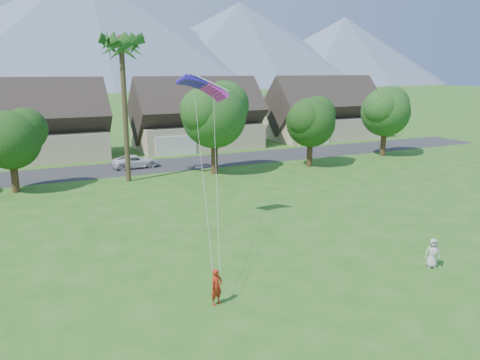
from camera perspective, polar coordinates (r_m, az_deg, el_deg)
ground at (r=18.55m, az=14.23°, el=-18.09°), size 500.00×500.00×0.00m
street at (r=48.07m, az=-12.50°, el=1.49°), size 90.00×7.00×0.01m
kite_flyer at (r=19.85m, az=-2.88°, el=-12.90°), size 0.66×0.53×1.56m
watcher at (r=25.15m, az=22.43°, el=-8.24°), size 0.87×0.79×1.49m
parked_car at (r=47.93m, az=-12.64°, el=2.22°), size 4.68×2.32×1.28m
mountain_ridge at (r=273.43m, az=-22.17°, el=16.39°), size 540.00×240.00×70.00m
houses_row at (r=56.35m, az=-14.33°, el=6.62°), size 72.75×8.19×8.86m
tree_row at (r=41.20m, az=-12.41°, el=6.46°), size 62.27×6.67×8.45m
fan_palm at (r=41.38m, az=-14.29°, el=15.99°), size 3.00×3.00×13.80m
parafoil_kite at (r=27.99m, az=-4.46°, el=11.48°), size 3.11×1.13×0.50m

